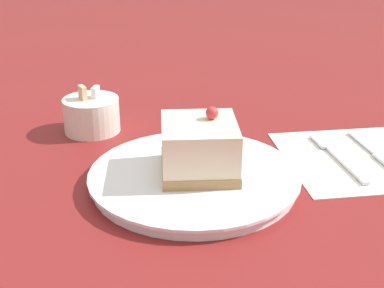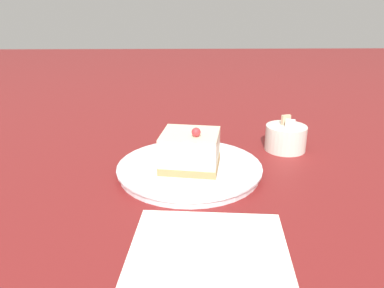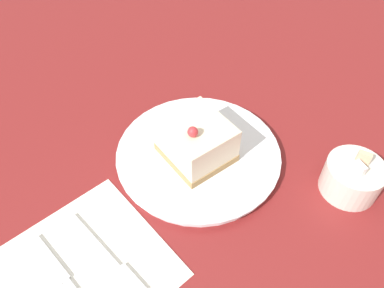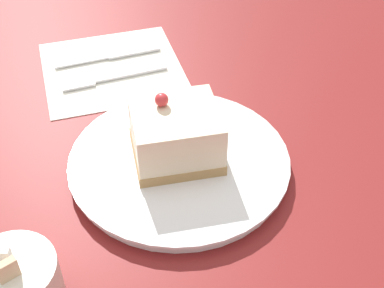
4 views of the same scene
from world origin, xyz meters
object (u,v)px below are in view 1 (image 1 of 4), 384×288
(plate, at_px, (194,177))
(fork, at_px, (334,153))
(sugar_bowl, at_px, (92,115))
(cake_slice, at_px, (199,148))
(knife, at_px, (383,159))

(plate, relative_size, fork, 1.67)
(plate, distance_m, sugar_bowl, 0.25)
(fork, bearing_deg, cake_slice, -168.29)
(plate, relative_size, cake_slice, 2.30)
(plate, bearing_deg, sugar_bowl, 119.04)
(plate, bearing_deg, cake_slice, 9.89)
(knife, xyz_separation_m, sugar_bowl, (-0.40, 0.22, 0.02))
(knife, bearing_deg, fork, 148.98)
(cake_slice, xyz_separation_m, sugar_bowl, (-0.13, 0.22, -0.02))
(knife, bearing_deg, cake_slice, -178.18)
(fork, relative_size, knife, 0.95)
(plate, distance_m, knife, 0.28)
(cake_slice, relative_size, fork, 0.73)
(fork, height_order, knife, same)
(knife, bearing_deg, sugar_bowl, 153.47)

